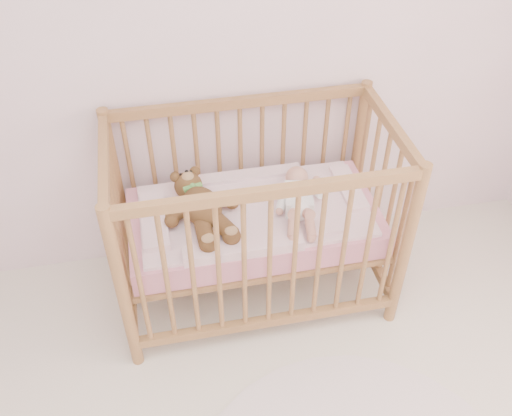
{
  "coord_description": "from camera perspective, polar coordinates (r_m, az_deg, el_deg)",
  "views": [
    {
      "loc": [
        -0.17,
        -0.44,
        2.4
      ],
      "look_at": [
        0.24,
        1.55,
        0.62
      ],
      "focal_mm": 40.0,
      "sensor_mm": 36.0,
      "label": 1
    }
  ],
  "objects": [
    {
      "name": "baby",
      "position": [
        2.75,
        4.29,
        1.24
      ],
      "size": [
        0.34,
        0.55,
        0.12
      ],
      "primitive_type": null,
      "rotation": [
        0.0,
        0.0,
        -0.19
      ],
      "color": "white",
      "rests_on": "blanket"
    },
    {
      "name": "blanket",
      "position": [
        2.78,
        -0.21,
        -0.26
      ],
      "size": [
        1.1,
        0.58,
        0.06
      ],
      "primitive_type": null,
      "color": "#F4A8B4",
      "rests_on": "mattress"
    },
    {
      "name": "wall_back",
      "position": [
        2.66,
        -7.38,
        17.67
      ],
      "size": [
        4.0,
        0.02,
        2.7
      ],
      "primitive_type": "cube",
      "color": "white",
      "rests_on": "floor"
    },
    {
      "name": "mattress",
      "position": [
        2.83,
        -0.2,
        -1.4
      ],
      "size": [
        1.22,
        0.62,
        0.13
      ],
      "primitive_type": "cube",
      "color": "pink",
      "rests_on": "crib"
    },
    {
      "name": "teddy_bear",
      "position": [
        2.68,
        -5.41,
        0.1
      ],
      "size": [
        0.51,
        0.63,
        0.15
      ],
      "primitive_type": null,
      "rotation": [
        0.0,
        0.0,
        0.24
      ],
      "color": "brown",
      "rests_on": "blanket"
    },
    {
      "name": "crib",
      "position": [
        2.82,
        -0.2,
        -1.18
      ],
      "size": [
        1.36,
        0.76,
        1.0
      ],
      "primitive_type": null,
      "color": "#A37B45",
      "rests_on": "floor"
    }
  ]
}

